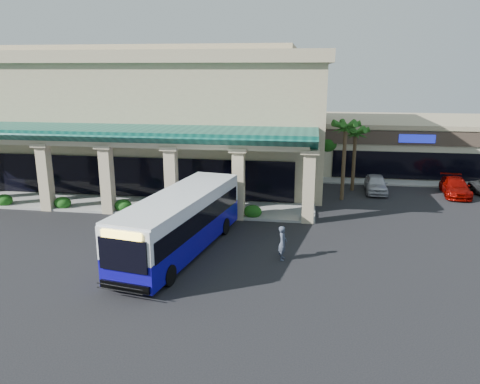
% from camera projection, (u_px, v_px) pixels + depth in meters
% --- Properties ---
extents(ground, '(110.00, 110.00, 0.00)m').
position_uv_depth(ground, '(198.00, 246.00, 26.12)').
color(ground, black).
extents(main_building, '(30.80, 14.80, 11.35)m').
position_uv_depth(main_building, '(151.00, 115.00, 41.13)').
color(main_building, tan).
rests_on(main_building, ground).
extents(arcade, '(30.00, 6.20, 5.70)m').
position_uv_depth(arcade, '(110.00, 167.00, 33.06)').
color(arcade, '#0B473E').
rests_on(arcade, ground).
extents(strip_mall, '(22.50, 12.50, 4.90)m').
position_uv_depth(strip_mall, '(434.00, 144.00, 45.79)').
color(strip_mall, beige).
rests_on(strip_mall, ground).
extents(palm_0, '(2.40, 2.40, 6.60)m').
position_uv_depth(palm_0, '(344.00, 157.00, 34.54)').
color(palm_0, '#1F5516').
rests_on(palm_0, ground).
extents(palm_1, '(2.40, 2.40, 5.80)m').
position_uv_depth(palm_1, '(354.00, 155.00, 37.36)').
color(palm_1, '#1F5516').
rests_on(palm_1, ground).
extents(broadleaf_tree, '(2.60, 2.60, 4.81)m').
position_uv_depth(broadleaf_tree, '(327.00, 150.00, 42.56)').
color(broadleaf_tree, '#154910').
rests_on(broadleaf_tree, ground).
extents(transit_bus, '(4.68, 11.90, 3.24)m').
position_uv_depth(transit_bus, '(181.00, 224.00, 24.85)').
color(transit_bus, '#0F0A97').
rests_on(transit_bus, ground).
extents(pedestrian, '(0.45, 0.67, 1.81)m').
position_uv_depth(pedestrian, '(283.00, 243.00, 24.08)').
color(pedestrian, '#3B4354').
rests_on(pedestrian, ground).
extents(car_silver, '(1.81, 4.19, 1.41)m').
position_uv_depth(car_silver, '(376.00, 184.00, 37.30)').
color(car_silver, '#B9B8C0').
rests_on(car_silver, ground).
extents(car_red, '(2.29, 4.79, 1.35)m').
position_uv_depth(car_red, '(455.00, 187.00, 36.43)').
color(car_red, '#810702').
rests_on(car_red, ground).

